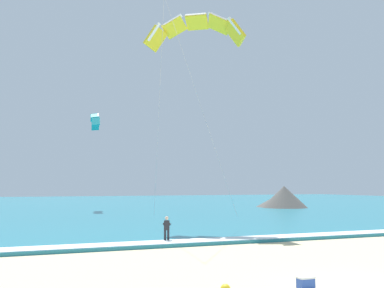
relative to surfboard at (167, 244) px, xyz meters
name	(u,v)px	position (x,y,z in m)	size (l,w,h in m)	color
sea	(79,204)	(2.75, 58.34, 0.07)	(200.00, 120.00, 0.20)	teal
surf_foam	(212,240)	(2.75, -0.66, 0.19)	(200.00, 1.81, 0.04)	white
surfboard	(167,244)	(0.00, 0.00, 0.00)	(0.91, 1.46, 0.09)	#239EC6
kitesurfer	(167,229)	(0.01, 0.02, 0.91)	(0.64, 0.64, 1.69)	#232328
kite_primary	(196,29)	(4.92, 7.30, 16.62)	(8.29, 9.26, 16.74)	yellow
kite_distant	(95,119)	(1.61, 36.32, 12.75)	(1.95, 5.82, 2.08)	teal
headland_right	(282,199)	(30.31, 33.70, 1.44)	(8.76, 10.33, 3.50)	#56514C
cooler_box	(306,282)	(0.75, -13.05, 0.18)	(0.58, 0.38, 0.40)	#2D51B2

